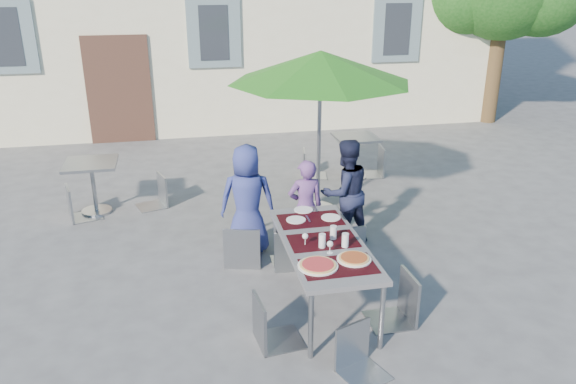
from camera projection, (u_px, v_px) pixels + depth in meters
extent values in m
plane|color=#4C4C4E|center=(288.00, 337.00, 5.51)|extent=(90.00, 90.00, 0.00)
cube|color=#462B21|center=(119.00, 90.00, 11.55)|extent=(1.30, 0.06, 2.20)
cube|color=slate|center=(5.00, 37.00, 10.77)|extent=(1.10, 0.06, 1.40)
cube|color=#262B33|center=(5.00, 37.00, 10.75)|extent=(0.60, 0.04, 1.10)
cube|color=slate|center=(214.00, 33.00, 11.53)|extent=(1.10, 0.06, 1.40)
cube|color=#262B33|center=(214.00, 33.00, 11.51)|extent=(0.60, 0.04, 1.10)
cube|color=slate|center=(397.00, 29.00, 12.29)|extent=(1.10, 0.06, 1.40)
cube|color=#262B33|center=(397.00, 29.00, 12.27)|extent=(0.60, 0.04, 1.10)
cylinder|color=#4E3A21|center=(495.00, 63.00, 13.09)|extent=(0.36, 0.36, 2.80)
cube|color=#45454A|center=(323.00, 243.00, 5.81)|extent=(0.80, 1.85, 0.05)
cylinder|color=gray|center=(311.00, 326.00, 5.09)|extent=(0.05, 0.05, 0.70)
cylinder|color=gray|center=(382.00, 317.00, 5.22)|extent=(0.05, 0.05, 0.70)
cylinder|color=gray|center=(276.00, 242.00, 6.67)|extent=(0.05, 0.05, 0.70)
cylinder|color=gray|center=(331.00, 237.00, 6.80)|extent=(0.05, 0.05, 0.70)
cube|color=black|center=(338.00, 266.00, 5.30)|extent=(0.70, 0.42, 0.01)
cube|color=black|center=(323.00, 241.00, 5.80)|extent=(0.70, 0.42, 0.01)
cube|color=black|center=(310.00, 220.00, 6.30)|extent=(0.70, 0.42, 0.01)
cylinder|color=white|center=(318.00, 266.00, 5.28)|extent=(0.39, 0.39, 0.01)
cylinder|color=tan|center=(318.00, 265.00, 5.28)|extent=(0.35, 0.35, 0.01)
cylinder|color=maroon|center=(318.00, 264.00, 5.27)|extent=(0.30, 0.30, 0.01)
cylinder|color=white|center=(354.00, 259.00, 5.41)|extent=(0.34, 0.34, 0.01)
cylinder|color=tan|center=(354.00, 258.00, 5.40)|extent=(0.30, 0.30, 0.01)
cylinder|color=maroon|center=(354.00, 257.00, 5.40)|extent=(0.26, 0.26, 0.01)
cylinder|color=silver|center=(322.00, 241.00, 5.63)|extent=(0.07, 0.07, 0.15)
cylinder|color=silver|center=(333.00, 233.00, 5.81)|extent=(0.07, 0.07, 0.15)
cylinder|color=silver|center=(345.00, 240.00, 5.64)|extent=(0.07, 0.07, 0.15)
cylinder|color=silver|center=(305.00, 245.00, 5.71)|extent=(0.06, 0.06, 0.00)
cylinder|color=silver|center=(305.00, 242.00, 5.70)|extent=(0.01, 0.01, 0.08)
sphere|color=silver|center=(305.00, 236.00, 5.68)|extent=(0.06, 0.06, 0.06)
cylinder|color=silver|center=(330.00, 253.00, 5.55)|extent=(0.06, 0.06, 0.00)
cylinder|color=silver|center=(330.00, 249.00, 5.54)|extent=(0.01, 0.01, 0.08)
sphere|color=silver|center=(330.00, 244.00, 5.52)|extent=(0.06, 0.06, 0.06)
cylinder|color=white|center=(296.00, 220.00, 6.28)|extent=(0.22, 0.22, 0.01)
cube|color=#A0A3A8|center=(308.00, 219.00, 6.30)|extent=(0.02, 0.18, 0.00)
cylinder|color=white|center=(331.00, 217.00, 6.34)|extent=(0.22, 0.22, 0.01)
cube|color=#A0A3A8|center=(343.00, 217.00, 6.36)|extent=(0.02, 0.18, 0.00)
cylinder|color=white|center=(303.00, 210.00, 6.54)|extent=(0.22, 0.22, 0.01)
cube|color=#A0A3A8|center=(315.00, 209.00, 6.57)|extent=(0.02, 0.18, 0.00)
imported|color=navy|center=(247.00, 200.00, 6.99)|extent=(0.75, 0.55, 1.41)
imported|color=#643D7E|center=(305.00, 207.00, 6.99)|extent=(0.46, 0.31, 1.23)
imported|color=#191D38|center=(345.00, 192.00, 7.22)|extent=(0.76, 0.55, 1.41)
cube|color=gray|center=(243.00, 226.00, 6.81)|extent=(0.53, 0.53, 0.03)
cube|color=gray|center=(241.00, 213.00, 6.52)|extent=(0.43, 0.13, 0.52)
cylinder|color=gray|center=(260.00, 238.00, 7.06)|extent=(0.02, 0.02, 0.46)
cylinder|color=gray|center=(230.00, 237.00, 7.08)|extent=(0.02, 0.02, 0.46)
cylinder|color=gray|center=(258.00, 251.00, 6.71)|extent=(0.02, 0.02, 0.46)
cylinder|color=gray|center=(226.00, 251.00, 6.72)|extent=(0.02, 0.02, 0.46)
cube|color=gray|center=(290.00, 229.00, 6.74)|extent=(0.45, 0.45, 0.03)
cube|color=gray|center=(293.00, 216.00, 6.46)|extent=(0.44, 0.05, 0.52)
cylinder|color=gray|center=(302.00, 239.00, 7.03)|extent=(0.02, 0.02, 0.46)
cylinder|color=gray|center=(272.00, 241.00, 6.97)|extent=(0.02, 0.02, 0.46)
cylinder|color=gray|center=(308.00, 252.00, 6.69)|extent=(0.02, 0.02, 0.46)
cylinder|color=gray|center=(277.00, 255.00, 6.63)|extent=(0.02, 0.02, 0.46)
cube|color=#93989F|center=(346.00, 225.00, 6.99)|extent=(0.40, 0.40, 0.03)
cube|color=#93989F|center=(352.00, 214.00, 6.74)|extent=(0.39, 0.04, 0.46)
cylinder|color=#93989F|center=(353.00, 233.00, 7.25)|extent=(0.02, 0.02, 0.40)
cylinder|color=#93989F|center=(329.00, 236.00, 7.18)|extent=(0.02, 0.02, 0.40)
cylinder|color=#93989F|center=(362.00, 244.00, 6.95)|extent=(0.02, 0.02, 0.40)
cylinder|color=#93989F|center=(337.00, 247.00, 6.88)|extent=(0.02, 0.02, 0.40)
cube|color=gray|center=(279.00, 301.00, 5.29)|extent=(0.46, 0.46, 0.03)
cube|color=gray|center=(259.00, 281.00, 5.14)|extent=(0.08, 0.42, 0.50)
cylinder|color=gray|center=(304.00, 329.00, 5.26)|extent=(0.02, 0.02, 0.44)
cylinder|color=gray|center=(291.00, 309.00, 5.58)|extent=(0.02, 0.02, 0.44)
cylinder|color=gray|center=(267.00, 336.00, 5.16)|extent=(0.02, 0.02, 0.44)
cylinder|color=gray|center=(257.00, 315.00, 5.48)|extent=(0.02, 0.02, 0.44)
cube|color=gray|center=(391.00, 282.00, 5.59)|extent=(0.44, 0.44, 0.03)
cube|color=gray|center=(413.00, 256.00, 5.54)|extent=(0.04, 0.43, 0.52)
cylinder|color=gray|center=(366.00, 295.00, 5.81)|extent=(0.02, 0.02, 0.45)
cylinder|color=gray|center=(379.00, 315.00, 5.47)|extent=(0.02, 0.02, 0.45)
cylinder|color=gray|center=(399.00, 291.00, 5.89)|extent=(0.02, 0.02, 0.45)
cylinder|color=gray|center=(415.00, 310.00, 5.55)|extent=(0.02, 0.02, 0.45)
cube|color=#8F949A|center=(366.00, 338.00, 4.83)|extent=(0.48, 0.48, 0.03)
cube|color=#8F949A|center=(354.00, 306.00, 4.89)|extent=(0.36, 0.16, 0.45)
cylinder|color=#8F949A|center=(362.00, 374.00, 4.70)|extent=(0.02, 0.02, 0.39)
cylinder|color=#8F949A|center=(391.00, 361.00, 4.86)|extent=(0.02, 0.02, 0.39)
cylinder|color=#8F949A|center=(339.00, 354.00, 4.95)|extent=(0.02, 0.02, 0.39)
cylinder|color=#8F949A|center=(367.00, 342.00, 5.11)|extent=(0.02, 0.02, 0.39)
cylinder|color=#A0A3A8|center=(318.00, 210.00, 8.35)|extent=(0.50, 0.50, 0.10)
cylinder|color=gray|center=(319.00, 142.00, 7.97)|extent=(0.06, 0.06, 2.21)
cone|color=#226B17|center=(321.00, 67.00, 7.59)|extent=(2.56, 2.56, 0.43)
cylinder|color=#A0A3A8|center=(97.00, 211.00, 8.39)|extent=(0.44, 0.44, 0.04)
cylinder|color=gray|center=(94.00, 189.00, 8.26)|extent=(0.06, 0.06, 0.74)
cube|color=gray|center=(91.00, 164.00, 8.12)|extent=(0.74, 0.74, 0.04)
cube|color=gray|center=(83.00, 188.00, 8.06)|extent=(0.52, 0.52, 0.03)
cube|color=gray|center=(65.00, 174.00, 7.89)|extent=(0.14, 0.41, 0.50)
cylinder|color=gray|center=(100.00, 205.00, 8.07)|extent=(0.02, 0.02, 0.44)
cylinder|color=gray|center=(95.00, 197.00, 8.37)|extent=(0.02, 0.02, 0.44)
cylinder|color=gray|center=(73.00, 210.00, 7.92)|extent=(0.02, 0.02, 0.44)
cylinder|color=gray|center=(70.00, 201.00, 8.22)|extent=(0.02, 0.02, 0.44)
cube|color=#92979D|center=(149.00, 180.00, 8.44)|extent=(0.51, 0.51, 0.03)
cube|color=#92979D|center=(160.00, 163.00, 8.45)|extent=(0.15, 0.40, 0.48)
cylinder|color=#92979D|center=(136.00, 192.00, 8.59)|extent=(0.02, 0.02, 0.43)
cylinder|color=#92979D|center=(142.00, 199.00, 8.30)|extent=(0.02, 0.02, 0.43)
cylinder|color=#92979D|center=(158.00, 188.00, 8.75)|extent=(0.02, 0.02, 0.43)
cylinder|color=#92979D|center=(165.00, 195.00, 8.47)|extent=(0.02, 0.02, 0.43)
cylinder|color=#A0A3A8|center=(354.00, 177.00, 9.81)|extent=(0.44, 0.44, 0.04)
cylinder|color=gray|center=(355.00, 159.00, 9.69)|extent=(0.06, 0.06, 0.70)
cube|color=gray|center=(356.00, 137.00, 9.55)|extent=(0.70, 0.70, 0.04)
cube|color=gray|center=(315.00, 153.00, 9.74)|extent=(0.48, 0.48, 0.03)
cube|color=gray|center=(304.00, 139.00, 9.65)|extent=(0.11, 0.40, 0.48)
cylinder|color=gray|center=(326.00, 168.00, 9.66)|extent=(0.02, 0.02, 0.42)
cylinder|color=gray|center=(324.00, 162.00, 9.98)|extent=(0.02, 0.02, 0.42)
cylinder|color=gray|center=(305.00, 168.00, 9.65)|extent=(0.02, 0.02, 0.42)
cylinder|color=gray|center=(305.00, 162.00, 9.98)|extent=(0.02, 0.02, 0.42)
cube|color=gray|center=(370.00, 150.00, 9.78)|extent=(0.49, 0.49, 0.03)
cube|color=gray|center=(383.00, 135.00, 9.70)|extent=(0.09, 0.43, 0.52)
cylinder|color=gray|center=(357.00, 160.00, 10.02)|extent=(0.02, 0.02, 0.46)
cylinder|color=gray|center=(361.00, 167.00, 9.68)|extent=(0.02, 0.02, 0.46)
cylinder|color=gray|center=(378.00, 160.00, 10.05)|extent=(0.02, 0.02, 0.46)
cylinder|color=gray|center=(382.00, 166.00, 9.70)|extent=(0.02, 0.02, 0.46)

